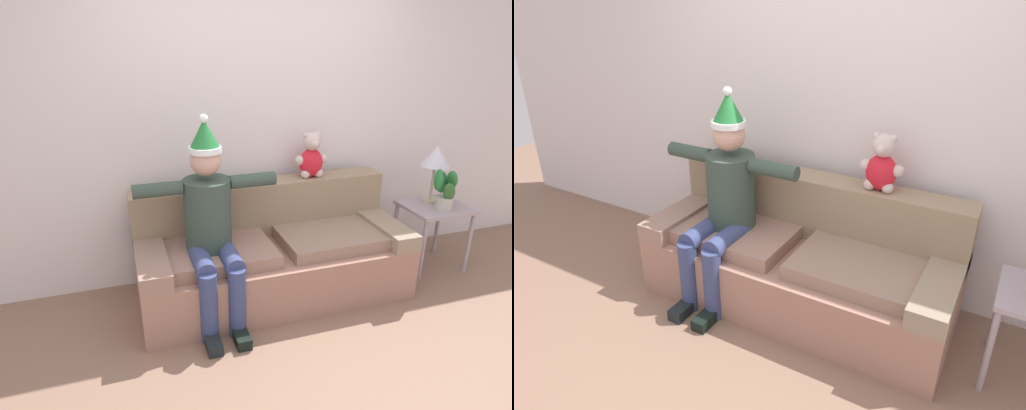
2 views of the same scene
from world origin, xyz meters
TOP-DOWN VIEW (x-y plane):
  - ground_plane at (0.00, 0.00)m, footprint 10.00×10.00m
  - back_wall at (0.00, 1.55)m, footprint 7.00×0.10m
  - couch at (0.00, 1.05)m, footprint 2.11×0.85m
  - person_seated at (-0.52, 0.88)m, footprint 1.02×0.77m
  - teddy_bear at (0.43, 1.30)m, footprint 0.29×0.17m
  - side_table at (1.51, 1.00)m, footprint 0.54×0.47m
  - table_lamp at (1.52, 1.10)m, footprint 0.24×0.24m
  - potted_plant at (1.50, 0.91)m, footprint 0.24×0.26m

SIDE VIEW (x-z plane):
  - ground_plane at x=0.00m, z-range 0.00..0.00m
  - couch at x=0.00m, z-range -0.10..0.77m
  - side_table at x=1.51m, z-range 0.20..0.79m
  - person_seated at x=-0.52m, z-range 0.00..1.50m
  - potted_plant at x=1.50m, z-range 0.57..0.95m
  - table_lamp at x=1.52m, z-range 0.73..1.24m
  - teddy_bear at x=0.43m, z-range 0.85..1.23m
  - back_wall at x=0.00m, z-range 0.00..2.70m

